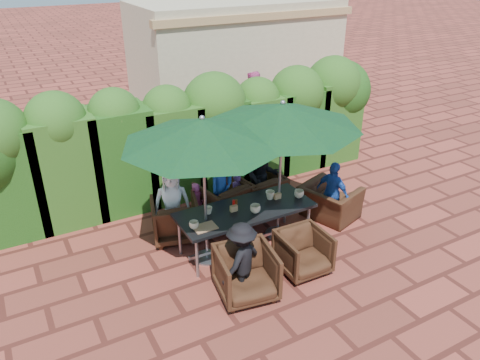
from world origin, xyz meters
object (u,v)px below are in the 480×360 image
chair_far_mid (224,200)px  chair_near_left (246,271)px  chair_near_right (303,250)px  chair_end_right (330,197)px  umbrella_right (282,115)px  umbrella_left (203,132)px  chair_far_left (175,217)px  dining_table (245,213)px  chair_far_right (259,191)px

chair_far_mid → chair_near_left: 2.12m
chair_far_mid → chair_near_right: (0.39, -1.95, -0.06)m
chair_end_right → umbrella_right: bearing=74.0°
chair_near_left → chair_near_right: bearing=13.2°
umbrella_left → umbrella_right: (1.40, 0.05, 0.00)m
chair_near_right → chair_far_left: bearing=128.7°
chair_near_right → chair_end_right: 1.77m
dining_table → umbrella_right: bearing=5.5°
chair_far_left → chair_far_right: (1.74, 0.10, 0.02)m
chair_far_mid → chair_end_right: 1.97m
dining_table → chair_far_mid: 0.99m
chair_far_left → dining_table: bearing=151.9°
chair_end_right → umbrella_left: bearing=74.1°
chair_far_left → chair_near_right: (1.39, -1.84, -0.03)m
chair_far_mid → chair_near_right: 1.99m
umbrella_left → chair_near_left: bearing=-83.5°
umbrella_right → dining_table: bearing=-174.5°
chair_far_left → chair_near_right: chair_far_left is taller
chair_far_right → chair_far_left: bearing=-1.8°
umbrella_right → chair_near_left: 2.48m
dining_table → chair_near_left: size_ratio=2.73×
umbrella_right → chair_near_right: (-0.22, -1.06, -1.84)m
chair_near_left → chair_end_right: (2.45, 1.17, 0.01)m
dining_table → chair_end_right: chair_end_right is taller
dining_table → chair_near_right: size_ratio=3.04×
dining_table → chair_end_right: size_ratio=2.32×
dining_table → umbrella_left: size_ratio=0.92×
chair_far_mid → chair_near_right: size_ratio=1.16×
umbrella_right → chair_near_left: size_ratio=3.06×
umbrella_left → chair_end_right: bearing=2.0°
dining_table → umbrella_right: (0.70, 0.07, 1.54)m
umbrella_left → chair_near_left: 2.10m
chair_far_mid → chair_far_right: 0.74m
chair_far_left → chair_far_mid: size_ratio=0.92×
chair_end_right → chair_near_left: bearing=97.6°
chair_far_mid → chair_far_right: bearing=169.4°
chair_far_right → chair_near_left: bearing=49.9°
chair_end_right → chair_far_left: bearing=57.0°
chair_far_left → chair_near_left: 1.94m
dining_table → chair_near_right: bearing=-64.0°
chair_far_right → dining_table: bearing=43.9°
umbrella_left → chair_far_left: size_ratio=3.06×
umbrella_left → chair_far_left: bearing=103.7°
chair_far_mid → chair_end_right: size_ratio=0.89×
umbrella_left → chair_far_mid: (0.79, 0.94, -1.78)m
chair_far_right → chair_end_right: chair_end_right is taller
chair_near_left → umbrella_right: bearing=50.7°
umbrella_right → chair_end_right: size_ratio=2.59×
chair_near_left → chair_near_right: chair_near_left is taller
chair_far_left → chair_near_left: chair_near_left is taller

